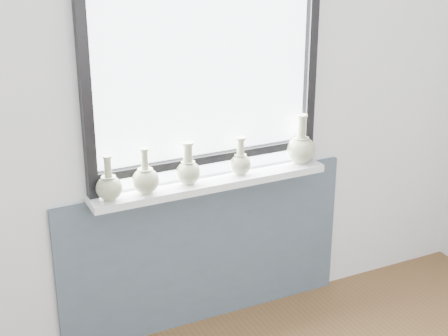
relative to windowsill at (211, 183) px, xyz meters
name	(u,v)px	position (x,y,z in m)	size (l,w,h in m)	color
back_wall	(202,102)	(0.00, 0.10, 0.42)	(3.60, 0.02, 2.60)	silver
apron_panel	(206,252)	(0.00, 0.07, -0.45)	(1.70, 0.03, 0.86)	#455363
windowsill	(211,183)	(0.00, 0.00, 0.00)	(1.32, 0.18, 0.04)	white
window	(205,77)	(0.00, 0.06, 0.56)	(1.30, 0.06, 1.05)	black
vase_a	(109,186)	(-0.56, -0.02, 0.09)	(0.13, 0.13, 0.23)	#9DA781
vase_b	(146,179)	(-0.37, -0.01, 0.09)	(0.14, 0.14, 0.24)	#9DA781
vase_c	(188,170)	(-0.13, 0.00, 0.10)	(0.13, 0.13, 0.23)	#9DA781
vase_d	(240,162)	(0.18, 0.00, 0.09)	(0.12, 0.12, 0.21)	#9DA781
vase_e	(301,148)	(0.56, 0.01, 0.11)	(0.17, 0.17, 0.28)	#9DA781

